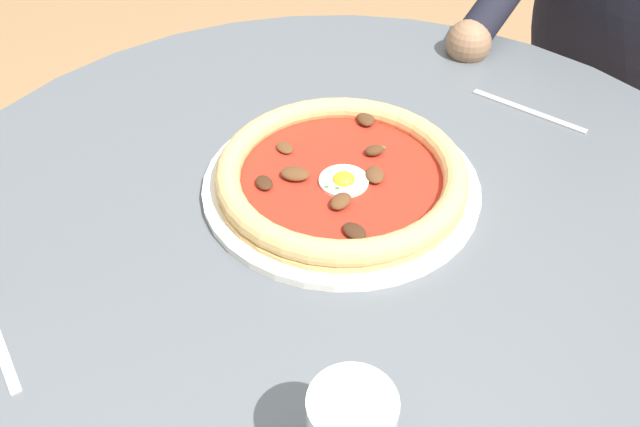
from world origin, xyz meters
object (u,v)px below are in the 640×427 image
at_px(fork_utensil, 528,111).
at_px(dining_table, 339,297).
at_px(pizza_on_plate, 341,176).
at_px(diner_person, 602,115).
at_px(cafe_chair_diner, 634,97).

bearing_deg(fork_utensil, dining_table, 32.62).
bearing_deg(pizza_on_plate, fork_utensil, -156.00).
xyz_separation_m(fork_utensil, diner_person, (-0.29, -0.25, -0.20)).
xyz_separation_m(fork_utensil, cafe_chair_diner, (-0.40, -0.33, -0.22)).
bearing_deg(cafe_chair_diner, fork_utensil, 39.62).
relative_size(diner_person, cafe_chair_diner, 1.41).
xyz_separation_m(dining_table, diner_person, (-0.58, -0.44, -0.07)).
bearing_deg(diner_person, fork_utensil, 40.90).
bearing_deg(pizza_on_plate, diner_person, -146.70).
xyz_separation_m(pizza_on_plate, diner_person, (-0.57, -0.37, -0.22)).
height_order(dining_table, fork_utensil, fork_utensil).
height_order(pizza_on_plate, diner_person, diner_person).
relative_size(pizza_on_plate, fork_utensil, 2.64).
relative_size(pizza_on_plate, cafe_chair_diner, 0.40).
bearing_deg(dining_table, fork_utensil, -147.38).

